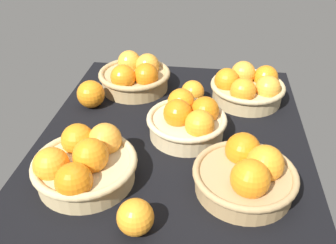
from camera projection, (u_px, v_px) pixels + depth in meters
market_tray at (174, 136)px, 101.55cm from camera, size 84.00×72.00×3.00cm
basket_near_left at (135, 76)px, 118.85cm from camera, size 23.51×23.51×11.25cm
basket_near_right at (83, 163)px, 81.95cm from camera, size 23.87×23.87×11.68cm
basket_center at (188, 120)px, 96.71cm from camera, size 21.48×21.48×11.27cm
basket_far_left at (248, 87)px, 112.42cm from camera, size 22.98×22.98×11.20cm
basket_far_right at (247, 174)px, 79.54cm from camera, size 23.06×23.06×11.39cm
loose_orange_front_gap at (135, 217)px, 70.12cm from camera, size 7.37×7.37×7.37cm
loose_orange_back_gap at (91, 94)px, 109.73cm from camera, size 8.39×8.39×8.39cm
loose_orange_side_gap at (193, 92)px, 112.23cm from camera, size 7.14×7.14×7.14cm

